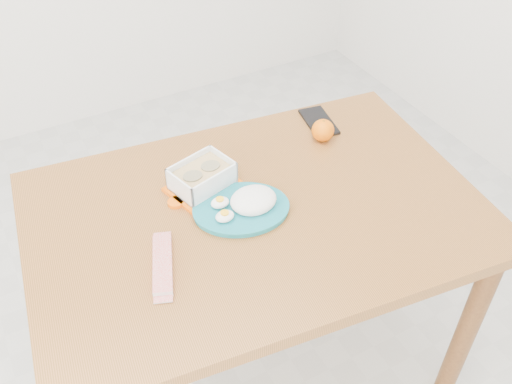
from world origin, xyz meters
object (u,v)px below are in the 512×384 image
dining_table (256,235)px  smartphone (319,122)px  orange_fruit (323,130)px  rice_plate (245,204)px  food_container (202,177)px

dining_table → smartphone: smartphone is taller
orange_fruit → rice_plate: (-0.35, -0.17, -0.01)m
orange_fruit → rice_plate: 0.39m
orange_fruit → smartphone: 0.09m
orange_fruit → smartphone: bearing=63.5°
food_container → smartphone: food_container is taller
food_container → orange_fruit: size_ratio=3.09×
smartphone → orange_fruit: bearing=-106.3°
dining_table → rice_plate: 0.13m
dining_table → smartphone: bearing=41.6°
rice_plate → food_container: bearing=131.5°
food_container → orange_fruit: food_container is taller
food_container → dining_table: bearing=-73.9°
dining_table → orange_fruit: bearing=35.0°
dining_table → food_container: 0.22m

